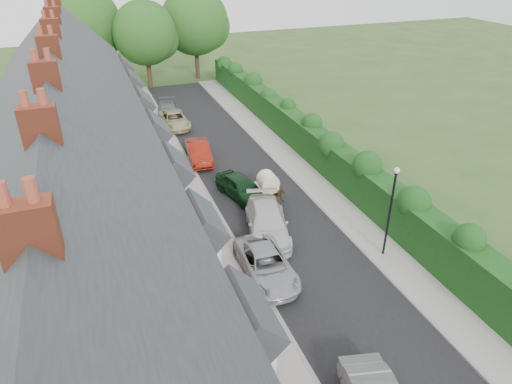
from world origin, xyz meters
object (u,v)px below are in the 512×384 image
Objects in this scene: car_green at (241,187)px; horse at (280,204)px; car_white at (267,222)px; car_silver_b at (266,264)px; horse_cart at (268,185)px; car_red at (199,152)px; car_grey at (168,110)px; lamppost at (392,201)px; car_beige at (174,120)px.

horse is (1.46, -2.96, 0.03)m from car_green.
car_silver_b is at bearing -98.06° from car_white.
horse_cart is (0.00, 1.91, 0.38)m from horse.
car_white is 11.01m from car_red.
car_red is 0.96× the size of car_grey.
car_grey is 20.07m from horse.
lamppost is 0.95× the size of car_white.
car_red reaches higher than car_silver_b.
car_silver_b is at bearing -112.47° from horse_cart.
car_grey is (0.00, 2.86, 0.00)m from car_beige.
car_beige is 2.69× the size of horse.
horse_cart is at bearing -66.11° from car_red.
car_white is 4.61m from car_green.
car_silver_b is 1.16× the size of car_green.
car_green is 0.96× the size of car_red.
horse is at bearing -77.91° from car_green.
horse is 0.64× the size of horse_cart.
car_red is at bearing 109.49° from horse_cart.
horse reaches higher than car_silver_b.
car_green reaches higher than car_grey.
horse_cart reaches higher than car_green.
car_white reaches higher than car_beige.
car_grey is 2.60× the size of horse.
lamppost is 1.08× the size of car_beige.
car_grey is (-1.40, 16.91, -0.05)m from car_green.
horse_cart reaches higher than car_beige.
horse is at bearing 62.84° from car_silver_b.
lamppost is 7.13m from horse.
lamppost is at bearing -3.04° from car_silver_b.
car_silver_b is 8.09m from car_green.
lamppost reaches higher than horse.
horse_cart is at bearing 70.09° from car_silver_b.
horse_cart is at bearing -49.91° from car_green.
lamppost reaches higher than car_beige.
horse reaches higher than car_red.
car_silver_b is 1.12× the size of car_red.
car_silver_b is at bearing 78.85° from horse.
car_grey is at bearing -63.23° from horse.
car_silver_b is 1.03× the size of car_beige.
car_white is at bearing -104.24° from car_green.
car_silver_b is 2.79× the size of horse.
horse_cart reaches higher than horse.
car_white is 1.14× the size of car_beige.
car_green is (-5.00, 8.60, -2.58)m from lamppost.
lamppost is at bearing -74.06° from car_green.
car_green is at bearing -45.10° from horse.
car_green is 16.96m from car_grey.
car_white is at bearing 69.98° from car_silver_b.
horse_cart is (2.86, -17.96, 0.47)m from car_grey.
car_red is 10.57m from car_grey.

